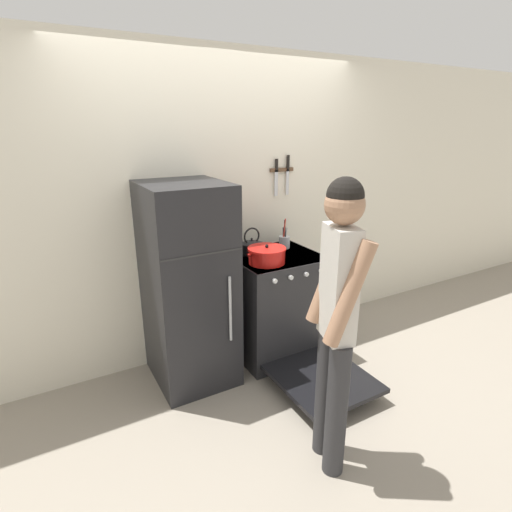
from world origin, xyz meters
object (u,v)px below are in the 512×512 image
(tea_kettle, at_px, (252,246))
(person, at_px, (337,315))
(refrigerator, at_px, (188,286))
(dutch_oven_pot, at_px, (267,255))
(stove_range, at_px, (277,306))
(utensil_jar, at_px, (284,241))

(tea_kettle, relative_size, person, 0.14)
(refrigerator, xyz_separation_m, dutch_oven_pot, (0.61, -0.14, 0.19))
(refrigerator, relative_size, dutch_oven_pot, 4.55)
(tea_kettle, distance_m, person, 1.38)
(person, bearing_deg, refrigerator, 35.09)
(dutch_oven_pot, bearing_deg, tea_kettle, 87.21)
(stove_range, distance_m, dutch_oven_pot, 0.55)
(stove_range, distance_m, tea_kettle, 0.57)
(utensil_jar, bearing_deg, dutch_oven_pot, -141.74)
(tea_kettle, bearing_deg, stove_range, -48.56)
(stove_range, distance_m, utensil_jar, 0.58)
(dutch_oven_pot, bearing_deg, person, -101.05)
(dutch_oven_pot, xyz_separation_m, utensil_jar, (0.35, 0.27, -0.00))
(dutch_oven_pot, distance_m, utensil_jar, 0.44)
(dutch_oven_pot, distance_m, person, 1.12)
(utensil_jar, distance_m, person, 1.48)
(dutch_oven_pot, xyz_separation_m, person, (-0.21, -1.10, 0.01))
(refrigerator, relative_size, utensil_jar, 5.71)
(stove_range, bearing_deg, utensil_jar, 44.28)
(refrigerator, distance_m, utensil_jar, 0.99)
(tea_kettle, relative_size, utensil_jar, 0.88)
(tea_kettle, bearing_deg, dutch_oven_pot, -92.79)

